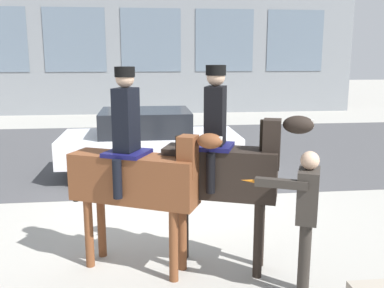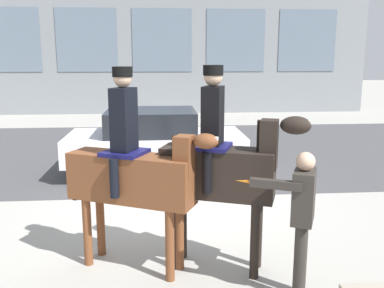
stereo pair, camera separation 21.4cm
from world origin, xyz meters
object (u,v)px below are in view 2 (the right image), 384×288
(mounted_horse_companion, at_px, (221,166))
(pedestrian_bystander, at_px, (301,214))
(mounted_horse_lead, at_px, (133,172))
(street_car_near_lane, at_px, (155,141))

(mounted_horse_companion, bearing_deg, pedestrian_bystander, -23.82)
(mounted_horse_lead, xyz_separation_m, street_car_near_lane, (0.22, 4.44, -0.49))
(mounted_horse_companion, xyz_separation_m, pedestrian_bystander, (0.77, -0.74, -0.35))
(street_car_near_lane, bearing_deg, pedestrian_bystander, -72.92)
(mounted_horse_companion, height_order, pedestrian_bystander, mounted_horse_companion)
(mounted_horse_lead, bearing_deg, pedestrian_bystander, 0.64)
(mounted_horse_companion, relative_size, street_car_near_lane, 0.65)
(mounted_horse_lead, bearing_deg, street_car_near_lane, 112.16)
(pedestrian_bystander, relative_size, street_car_near_lane, 0.42)
(pedestrian_bystander, bearing_deg, mounted_horse_companion, -19.77)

